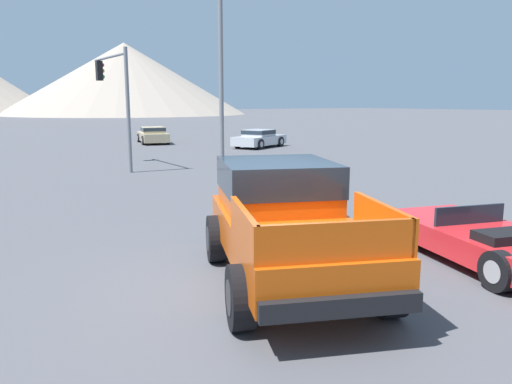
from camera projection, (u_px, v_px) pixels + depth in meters
The scene contains 8 objects.
ground_plane at pixel (264, 279), 8.36m from camera, with size 320.00×320.00×0.00m, color #4C4C51.
orange_pickup_truck at pixel (284, 214), 8.29m from camera, with size 3.64×5.26×1.92m.
red_convertible_car at pixel (486, 241), 9.21m from camera, with size 2.89×4.49×0.98m.
parked_car_tan at pixel (153, 135), 35.43m from camera, with size 2.62×4.44×1.16m.
parked_car_silver at pixel (259, 138), 32.27m from camera, with size 4.41×3.30×1.15m.
traffic_light_main at pixel (114, 85), 21.81m from camera, with size 0.38×4.51×5.11m.
street_lamp_post at pixel (221, 44), 15.17m from camera, with size 0.90×0.24×7.76m.
distant_mountain_range at pixel (1, 81), 111.51m from camera, with size 105.49×71.95×16.60m.
Camera 1 is at (-4.41, -6.63, 2.94)m, focal length 35.00 mm.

